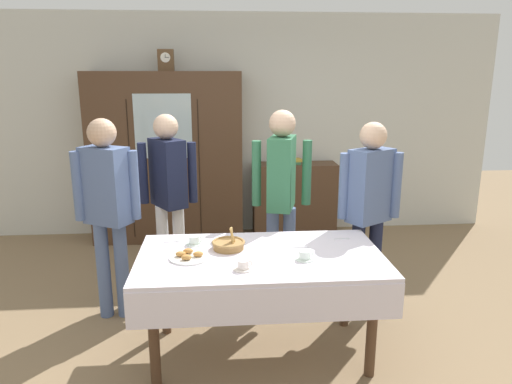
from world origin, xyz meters
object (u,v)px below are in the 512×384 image
at_px(dining_table, 261,271).
at_px(pastry_plate, 189,256).
at_px(spoon_far_right, 344,239).
at_px(wall_cabinet, 167,158).
at_px(book_stack, 295,161).
at_px(spoon_mid_left, 303,247).
at_px(spoon_center, 174,242).
at_px(tea_cup_mid_left, 243,265).
at_px(tea_cup_far_right, 305,256).
at_px(bookshelf_low, 294,199).
at_px(tea_cup_front_edge, 194,241).
at_px(bread_basket, 229,244).
at_px(person_beside_shelf, 281,186).
at_px(person_near_right_end, 107,200).
at_px(mantel_clock, 166,60).
at_px(person_by_cabinet, 369,200).
at_px(person_behind_table_right, 168,186).

relative_size(dining_table, pastry_plate, 6.12).
bearing_deg(spoon_far_right, wall_cabinet, 124.34).
distance_m(book_stack, spoon_mid_left, 2.53).
distance_m(spoon_mid_left, spoon_center, 0.96).
height_order(dining_table, tea_cup_mid_left, tea_cup_mid_left).
xyz_separation_m(tea_cup_far_right, spoon_center, (-0.91, 0.42, -0.02)).
distance_m(bookshelf_low, tea_cup_front_edge, 2.65).
bearing_deg(spoon_center, bread_basket, -23.06).
distance_m(wall_cabinet, spoon_center, 2.28).
xyz_separation_m(dining_table, bookshelf_low, (0.66, 2.64, -0.21)).
height_order(tea_cup_mid_left, bread_basket, bread_basket).
xyz_separation_m(tea_cup_mid_left, spoon_center, (-0.49, 0.55, -0.02)).
bearing_deg(tea_cup_far_right, spoon_far_right, 45.13).
height_order(bookshelf_low, spoon_far_right, bookshelf_low).
bearing_deg(bookshelf_low, person_beside_shelf, -103.06).
distance_m(dining_table, person_near_right_end, 1.40).
bearing_deg(tea_cup_front_edge, bookshelf_low, 64.46).
distance_m(mantel_clock, bread_basket, 2.84).
relative_size(tea_cup_far_right, spoon_mid_left, 1.09).
distance_m(tea_cup_mid_left, spoon_far_right, 0.95).
bearing_deg(spoon_mid_left, bread_basket, 177.95).
distance_m(mantel_clock, person_by_cabinet, 2.91).
relative_size(mantel_clock, person_near_right_end, 0.14).
bearing_deg(tea_cup_mid_left, person_by_cabinet, 37.34).
relative_size(dining_table, person_near_right_end, 1.03).
distance_m(mantel_clock, person_behind_table_right, 1.82).
bearing_deg(spoon_far_right, person_behind_table_right, 148.13).
bearing_deg(spoon_mid_left, tea_cup_mid_left, -141.99).
xyz_separation_m(tea_cup_mid_left, bread_basket, (-0.09, 0.37, 0.01)).
bearing_deg(spoon_far_right, tea_cup_front_edge, -178.84).
height_order(dining_table, spoon_mid_left, spoon_mid_left).
distance_m(wall_cabinet, bread_basket, 2.53).
height_order(mantel_clock, bookshelf_low, mantel_clock).
bearing_deg(tea_cup_mid_left, spoon_center, 131.97).
relative_size(tea_cup_front_edge, spoon_center, 1.09).
bearing_deg(pastry_plate, dining_table, -0.92).
bearing_deg(bread_basket, dining_table, -36.15).
relative_size(tea_cup_mid_left, bread_basket, 0.54).
relative_size(tea_cup_mid_left, pastry_plate, 0.46).
distance_m(mantel_clock, book_stack, 1.94).
distance_m(pastry_plate, person_by_cabinet, 1.58).
bearing_deg(tea_cup_mid_left, wall_cabinet, 105.30).
xyz_separation_m(book_stack, spoon_center, (-1.28, -2.31, -0.16)).
height_order(tea_cup_mid_left, person_behind_table_right, person_behind_table_right).
bearing_deg(mantel_clock, spoon_far_right, -56.38).
height_order(mantel_clock, person_behind_table_right, mantel_clock).
xyz_separation_m(mantel_clock, spoon_center, (0.23, -2.25, -1.37)).
height_order(bookshelf_low, spoon_mid_left, bookshelf_low).
relative_size(dining_table, person_behind_table_right, 1.04).
bearing_deg(mantel_clock, tea_cup_front_edge, -80.51).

